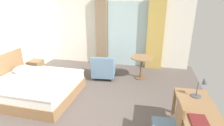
# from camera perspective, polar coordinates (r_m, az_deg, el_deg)

# --- Properties ---
(ground) EXTENTS (5.93, 7.30, 0.10)m
(ground) POSITION_cam_1_polar(r_m,az_deg,el_deg) (4.32, -9.33, -16.06)
(ground) COLOR #564C47
(wall_back) EXTENTS (5.53, 0.12, 2.68)m
(wall_back) POSITION_cam_1_polar(r_m,az_deg,el_deg) (6.83, 0.56, 10.59)
(wall_back) COLOR white
(wall_back) RESTS_ON ground
(balcony_glass_door) EXTENTS (1.51, 0.02, 2.36)m
(balcony_glass_door) POSITION_cam_1_polar(r_m,az_deg,el_deg) (6.69, 5.08, 8.91)
(balcony_glass_door) COLOR silver
(balcony_glass_door) RESTS_ON ground
(curtain_panel_left) EXTENTS (0.42, 0.10, 2.55)m
(curtain_panel_left) POSITION_cam_1_polar(r_m,az_deg,el_deg) (6.77, -3.35, 9.90)
(curtain_panel_left) COLOR #897056
(curtain_panel_left) RESTS_ON ground
(curtain_panel_right) EXTENTS (0.58, 0.10, 2.55)m
(curtain_panel_right) POSITION_cam_1_polar(r_m,az_deg,el_deg) (6.52, 13.62, 8.97)
(curtain_panel_right) COLOR tan
(curtain_panel_right) RESTS_ON ground
(bed) EXTENTS (2.16, 1.83, 1.02)m
(bed) POSITION_cam_1_polar(r_m,az_deg,el_deg) (5.18, -23.73, -6.96)
(bed) COLOR olive
(bed) RESTS_ON ground
(nightstand) EXTENTS (0.40, 0.43, 0.49)m
(nightstand) POSITION_cam_1_polar(r_m,az_deg,el_deg) (6.62, -22.98, -1.24)
(nightstand) COLOR olive
(nightstand) RESTS_ON ground
(writing_desk) EXTENTS (0.66, 1.61, 0.73)m
(writing_desk) POSITION_cam_1_polar(r_m,az_deg,el_deg) (3.39, 26.08, -14.95)
(writing_desk) COLOR olive
(writing_desk) RESTS_ON ground
(desk_chair) EXTENTS (0.48, 0.48, 0.88)m
(desk_chair) POSITION_cam_1_polar(r_m,az_deg,el_deg) (3.34, 18.28, -17.66)
(desk_chair) COLOR slate
(desk_chair) RESTS_ON ground
(desk_lamp) EXTENTS (0.25, 0.18, 0.40)m
(desk_lamp) POSITION_cam_1_polar(r_m,az_deg,el_deg) (3.69, 26.69, -6.36)
(desk_lamp) COLOR #4C4C51
(desk_lamp) RESTS_ON writing_desk
(closed_book) EXTENTS (0.27, 0.32, 0.02)m
(closed_book) POSITION_cam_1_polar(r_m,az_deg,el_deg) (3.12, 25.91, -16.12)
(closed_book) COLOR maroon
(closed_book) RESTS_ON writing_desk
(armchair_by_window) EXTENTS (0.76, 0.80, 0.77)m
(armchair_by_window) POSITION_cam_1_polar(r_m,az_deg,el_deg) (5.78, -2.65, -1.84)
(armchair_by_window) COLOR slate
(armchair_by_window) RESTS_ON ground
(round_cafe_table) EXTENTS (0.70, 0.70, 0.72)m
(round_cafe_table) POSITION_cam_1_polar(r_m,az_deg,el_deg) (5.77, 9.36, 0.15)
(round_cafe_table) COLOR olive
(round_cafe_table) RESTS_ON ground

